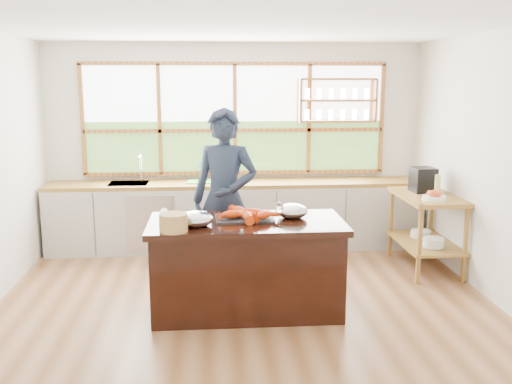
{
  "coord_description": "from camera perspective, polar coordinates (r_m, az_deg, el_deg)",
  "views": [
    {
      "loc": [
        -0.32,
        -5.43,
        2.21
      ],
      "look_at": [
        0.12,
        0.15,
        1.11
      ],
      "focal_mm": 40.0,
      "sensor_mm": 36.0,
      "label": 1
    }
  ],
  "objects": [
    {
      "name": "ground_plane",
      "position": [
        5.88,
        -1.06,
        -10.99
      ],
      "size": [
        5.0,
        5.0,
        0.0
      ],
      "primitive_type": "plane",
      "color": "#986743"
    },
    {
      "name": "room_shell",
      "position": [
        5.98,
        -1.19,
        6.7
      ],
      "size": [
        5.02,
        4.52,
        2.71
      ],
      "color": "silver",
      "rests_on": "ground_plane"
    },
    {
      "name": "back_counter",
      "position": [
        7.59,
        -2.1,
        -2.28
      ],
      "size": [
        4.9,
        0.63,
        0.9
      ],
      "color": "beige",
      "rests_on": "ground_plane"
    },
    {
      "name": "right_shelf_unit",
      "position": [
        6.99,
        16.7,
        -2.65
      ],
      "size": [
        0.62,
        1.1,
        0.9
      ],
      "color": "olive",
      "rests_on": "ground_plane"
    },
    {
      "name": "island",
      "position": [
        5.53,
        -0.95,
        -7.41
      ],
      "size": [
        1.85,
        0.9,
        0.9
      ],
      "color": "black",
      "rests_on": "ground_plane"
    },
    {
      "name": "cook",
      "position": [
        6.04,
        -3.13,
        -0.8
      ],
      "size": [
        0.82,
        0.67,
        1.93
      ],
      "primitive_type": "imported",
      "rotation": [
        0.0,
        0.0,
        -0.33
      ],
      "color": "#1B2437",
      "rests_on": "ground_plane"
    },
    {
      "name": "potted_plant",
      "position": [
        7.53,
        -5.24,
        2.19
      ],
      "size": [
        0.19,
        0.16,
        0.3
      ],
      "primitive_type": "imported",
      "rotation": [
        0.0,
        0.0,
        -0.4
      ],
      "color": "slate",
      "rests_on": "back_counter"
    },
    {
      "name": "cutting_board",
      "position": [
        7.49,
        -5.33,
        1.05
      ],
      "size": [
        0.42,
        0.33,
        0.01
      ],
      "primitive_type": "cube",
      "rotation": [
        0.0,
        0.0,
        -0.07
      ],
      "color": "#51D141",
      "rests_on": "back_counter"
    },
    {
      "name": "espresso_machine",
      "position": [
        7.07,
        16.36,
        1.18
      ],
      "size": [
        0.27,
        0.29,
        0.29
      ],
      "primitive_type": "cube",
      "rotation": [
        0.0,
        0.0,
        0.06
      ],
      "color": "black",
      "rests_on": "right_shelf_unit"
    },
    {
      "name": "wine_bottle",
      "position": [
        6.8,
        17.69,
        0.58
      ],
      "size": [
        0.07,
        0.07,
        0.26
      ],
      "primitive_type": "cylinder",
      "rotation": [
        0.0,
        0.0,
        -0.1
      ],
      "color": "#ABBE63",
      "rests_on": "right_shelf_unit"
    },
    {
      "name": "fruit_bowl",
      "position": [
        6.63,
        17.39,
        -0.44
      ],
      "size": [
        0.26,
        0.26,
        0.11
      ],
      "color": "white",
      "rests_on": "right_shelf_unit"
    },
    {
      "name": "slate_board",
      "position": [
        5.48,
        -1.15,
        -2.63
      ],
      "size": [
        0.56,
        0.41,
        0.02
      ],
      "primitive_type": "cube",
      "rotation": [
        0.0,
        0.0,
        0.02
      ],
      "color": "black",
      "rests_on": "island"
    },
    {
      "name": "lobster_pile",
      "position": [
        5.44,
        -0.9,
        -2.2
      ],
      "size": [
        0.52,
        0.48,
        0.08
      ],
      "color": "#D8480B",
      "rests_on": "slate_board"
    },
    {
      "name": "mixing_bowl_left",
      "position": [
        5.24,
        -5.97,
        -2.71
      ],
      "size": [
        0.31,
        0.31,
        0.15
      ],
      "primitive_type": "ellipsoid",
      "color": "#B5B7BC",
      "rests_on": "island"
    },
    {
      "name": "mixing_bowl_right",
      "position": [
        5.54,
        3.63,
        -1.92
      ],
      "size": [
        0.3,
        0.3,
        0.15
      ],
      "primitive_type": "ellipsoid",
      "color": "#B5B7BC",
      "rests_on": "island"
    },
    {
      "name": "wine_glass",
      "position": [
        5.19,
        2.35,
        -1.68
      ],
      "size": [
        0.08,
        0.08,
        0.22
      ],
      "color": "white",
      "rests_on": "island"
    },
    {
      "name": "wicker_basket",
      "position": [
        5.07,
        -8.27,
        -3.05
      ],
      "size": [
        0.25,
        0.25,
        0.16
      ],
      "primitive_type": "cylinder",
      "color": "#B07B4A",
      "rests_on": "island"
    },
    {
      "name": "parchment_roll",
      "position": [
        5.52,
        -9.21,
        -2.34
      ],
      "size": [
        0.1,
        0.3,
        0.08
      ],
      "primitive_type": "cylinder",
      "rotation": [
        1.57,
        0.0,
        0.05
      ],
      "color": "silver",
      "rests_on": "island"
    }
  ]
}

